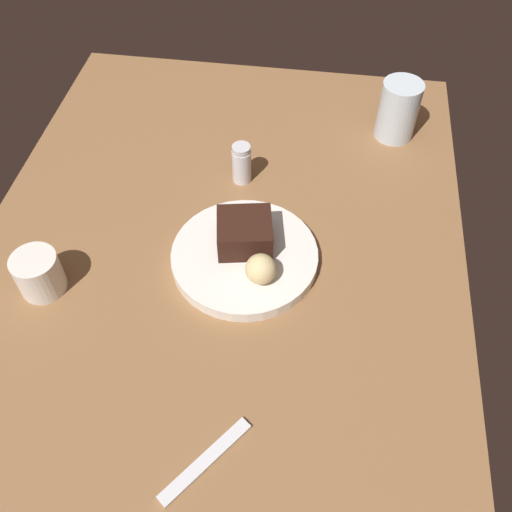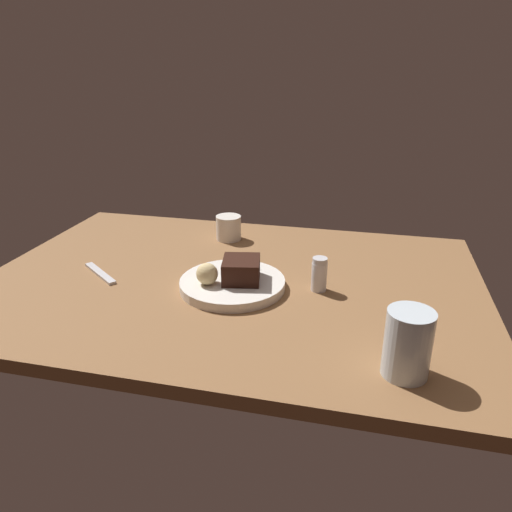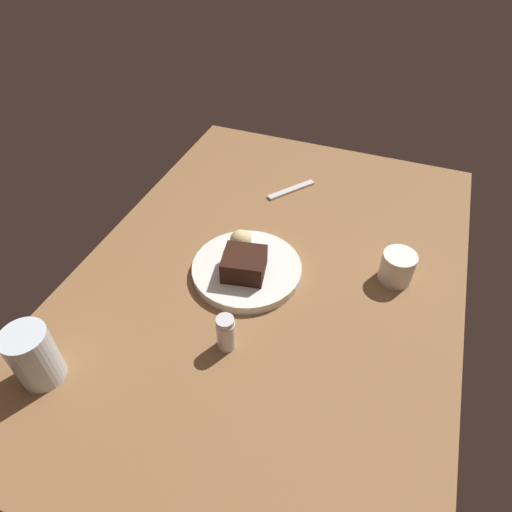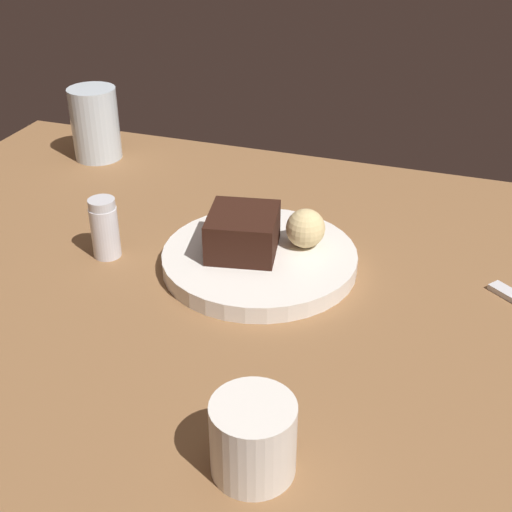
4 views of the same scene
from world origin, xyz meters
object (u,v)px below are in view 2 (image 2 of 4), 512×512
object	(u,v)px
dessert_plate	(232,284)
salt_shaker	(319,274)
chocolate_cake_slice	(241,270)
coffee_cup	(229,228)
bread_roll	(207,274)
water_glass	(408,344)
dessert_spoon	(100,273)

from	to	relation	value
dessert_plate	salt_shaker	distance (cm)	20.29
chocolate_cake_slice	coffee_cup	world-z (taller)	chocolate_cake_slice
dessert_plate	bread_roll	distance (cm)	7.01
water_glass	coffee_cup	size ratio (longest dim) A/B	1.63
water_glass	dessert_spoon	bearing A→B (deg)	-19.02
bread_roll	dessert_spoon	size ratio (longest dim) A/B	0.33
salt_shaker	dessert_spoon	world-z (taller)	salt_shaker
dessert_plate	coffee_cup	bearing A→B (deg)	-72.22
bread_roll	coffee_cup	bearing A→B (deg)	-81.61
water_glass	bread_roll	bearing A→B (deg)	-26.91
salt_shaker	chocolate_cake_slice	bearing A→B (deg)	10.91
water_glass	coffee_cup	distance (cm)	73.96
water_glass	coffee_cup	world-z (taller)	water_glass
salt_shaker	dessert_spoon	xyz separation A→B (cm)	(53.97, 3.93, -3.64)
bread_roll	water_glass	xyz separation A→B (cm)	(-42.55, 21.59, 1.32)
coffee_cup	dessert_spoon	xyz separation A→B (cm)	(24.13, 31.72, -3.21)
chocolate_cake_slice	bread_roll	world-z (taller)	chocolate_cake_slice
salt_shaker	coffee_cup	xyz separation A→B (cm)	(29.84, -27.79, -0.42)
dessert_spoon	chocolate_cake_slice	bearing A→B (deg)	-141.92
chocolate_cake_slice	water_glass	size ratio (longest dim) A/B	0.75
bread_roll	water_glass	bearing A→B (deg)	153.09
chocolate_cake_slice	dessert_spoon	bearing A→B (deg)	0.83
coffee_cup	dessert_spoon	distance (cm)	39.98
salt_shaker	coffee_cup	bearing A→B (deg)	-42.96
dessert_plate	chocolate_cake_slice	distance (cm)	4.27
chocolate_cake_slice	dessert_spoon	xyz separation A→B (cm)	(36.32, 0.53, -4.45)
chocolate_cake_slice	water_glass	xyz separation A→B (cm)	(-35.50, 25.29, 1.21)
salt_shaker	coffee_cup	distance (cm)	40.77
dessert_plate	dessert_spoon	size ratio (longest dim) A/B	1.64
water_glass	dessert_spoon	world-z (taller)	water_glass
dessert_plate	chocolate_cake_slice	bearing A→B (deg)	-172.62
dessert_plate	coffee_cup	xyz separation A→B (cm)	(10.09, -31.46, 2.46)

